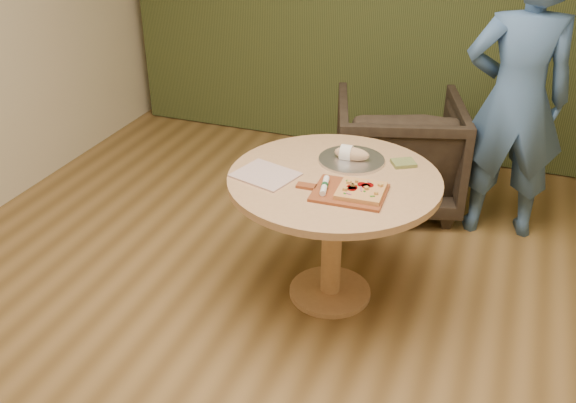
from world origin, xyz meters
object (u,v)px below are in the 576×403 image
Objects in this scene: pizza_paddle at (347,192)px; bread_roll at (350,154)px; serving_tray at (352,160)px; pedestal_table at (333,200)px; armchair at (398,147)px; person_standing at (516,101)px; cutlery_roll at (325,186)px; flatbread_pizza at (361,190)px.

bread_roll is (-0.09, 0.36, 0.04)m from pizza_paddle.
pedestal_table is at bearing -98.97° from serving_tray.
armchair is (-0.01, 1.35, -0.33)m from pizza_paddle.
cutlery_roll is at bearing 43.90° from person_standing.
serving_tray is 1.04m from armchair.
armchair is at bearing -22.99° from person_standing.
pedestal_table is 0.29m from flatbread_pizza.
armchair is at bearing 88.25° from pizza_paddle.
pedestal_table is 4.86× the size of flatbread_pizza.
person_standing is at bearing 46.05° from cutlery_roll.
bread_roll reaches higher than cutlery_roll.
serving_tray reaches higher than pedestal_table.
pizza_paddle is 0.12m from cutlery_roll.
pizza_paddle is 1.98× the size of flatbread_pizza.
serving_tray is at bearing 112.06° from flatbread_pizza.
flatbread_pizza is 0.64× the size of serving_tray.
pizza_paddle is at bearing -76.24° from bread_roll.
bread_roll reaches higher than serving_tray.
cutlery_roll is at bearing 68.80° from armchair.
serving_tray is at bearing 0.00° from bread_roll.
pedestal_table is at bearing 39.99° from person_standing.
serving_tray is (0.03, 0.38, -0.02)m from cutlery_roll.
bread_roll is at bearing 75.56° from cutlery_roll.
flatbread_pizza is (0.06, 0.01, 0.02)m from pizza_paddle.
pedestal_table is at bearing -96.58° from bread_roll.
bread_roll is (0.02, 0.21, 0.18)m from pedestal_table.
flatbread_pizza is (0.18, -0.15, 0.17)m from pedestal_table.
armchair is at bearing 85.84° from serving_tray.
bread_roll reaches higher than pizza_paddle.
pizza_paddle is at bearing -173.72° from flatbread_pizza.
pizza_paddle reaches higher than pedestal_table.
flatbread_pizza is 0.18m from cutlery_roll.
pedestal_table is 0.24m from pizza_paddle.
pedestal_table is 0.62× the size of person_standing.
armchair is (0.11, 1.36, -0.35)m from cutlery_roll.
pizza_paddle is (0.11, -0.16, 0.15)m from pedestal_table.
armchair is (0.08, 0.99, -0.37)m from bread_roll.
cutlery_roll is (-0.18, -0.02, 0.00)m from flatbread_pizza.
person_standing is (0.79, 0.86, 0.10)m from bread_roll.
bread_roll is at bearing 34.74° from person_standing.
serving_tray is 1.17m from person_standing.
pedestal_table is 2.46× the size of pizza_paddle.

